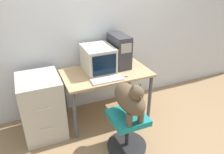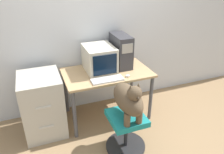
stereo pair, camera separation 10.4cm
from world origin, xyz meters
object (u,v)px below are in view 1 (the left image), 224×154
Objects in this scene: pc_tower at (119,51)px; filing_cabinet at (42,106)px; keyboard at (107,80)px; dog at (130,99)px; office_chair at (127,130)px; crt_monitor at (98,59)px.

filing_cabinet is (-1.18, -0.15, -0.55)m from pc_tower.
keyboard is 0.51m from dog.
dog is 0.68× the size of filing_cabinet.
dog reaches higher than office_chair.
filing_cabinet is (-0.84, -0.10, -0.50)m from crt_monitor.
dog is at bearing -90.00° from office_chair.
office_chair is 1.15m from filing_cabinet.
office_chair is at bearing -108.10° from pc_tower.
pc_tower is (0.34, 0.04, 0.06)m from crt_monitor.
keyboard is 0.93m from filing_cabinet.
filing_cabinet reaches higher than keyboard.
crt_monitor is 0.35m from pc_tower.
office_chair is at bearing -81.74° from keyboard.
office_chair is 0.48m from dog.
keyboard is 0.50× the size of filing_cabinet.
keyboard is at bearing -16.19° from filing_cabinet.
pc_tower is at bearing 72.60° from dog.
dog is (0.07, -0.50, -0.01)m from keyboard.
filing_cabinet reaches higher than office_chair.
crt_monitor is 0.98m from filing_cabinet.
filing_cabinet is (-0.90, 0.71, 0.15)m from office_chair.
crt_monitor is at bearing -172.89° from pc_tower.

